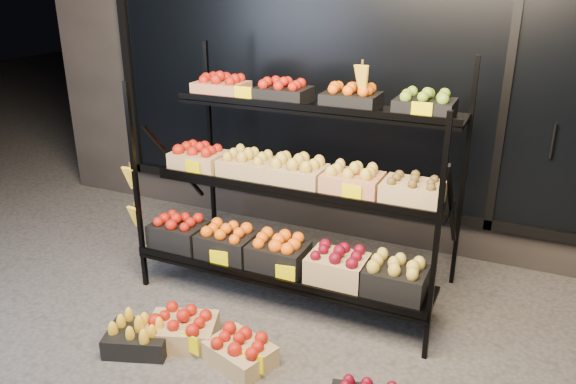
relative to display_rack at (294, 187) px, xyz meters
The scene contains 8 objects.
ground 0.99m from the display_rack, 87.94° to the right, with size 24.00×24.00×0.00m, color #514F4C.
building 2.21m from the display_rack, 89.37° to the left, with size 6.00×2.08×3.50m.
display_rack is the anchor object (origin of this frame).
tag_floor_a 1.26m from the display_rack, 102.72° to the right, with size 0.13×0.01×0.12m, color #EFDC00.
tag_floor_b 1.25m from the display_rack, 78.93° to the right, with size 0.13×0.01×0.12m, color #EFDC00.
floor_crate_left 1.18m from the display_rack, 112.03° to the right, with size 0.49×0.43×0.21m.
floor_crate_midleft 1.38m from the display_rack, 117.89° to the right, with size 0.45×0.39×0.19m.
floor_crate_midright 1.16m from the display_rack, 85.73° to the right, with size 0.45×0.38×0.19m.
Camera 1 is at (1.43, -2.68, 2.13)m, focal length 35.00 mm.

